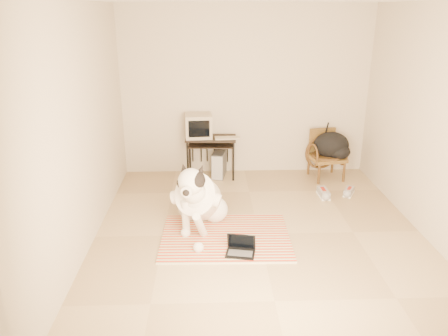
{
  "coord_description": "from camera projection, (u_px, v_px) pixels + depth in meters",
  "views": [
    {
      "loc": [
        -0.61,
        -4.75,
        2.61
      ],
      "look_at": [
        -0.43,
        0.14,
        0.82
      ],
      "focal_mm": 35.0,
      "sensor_mm": 36.0,
      "label": 1
    }
  ],
  "objects": [
    {
      "name": "desk_keyboard",
      "position": [
        227.0,
        138.0,
        6.92
      ],
      "size": [
        0.4,
        0.16,
        0.03
      ],
      "primitive_type": "cube",
      "rotation": [
        0.0,
        0.0,
        0.03
      ],
      "color": "tan",
      "rests_on": "computer_desk"
    },
    {
      "name": "wall_left",
      "position": [
        83.0,
        129.0,
        4.84
      ],
      "size": [
        0.0,
        4.5,
        4.5
      ],
      "primitive_type": "plane",
      "rotation": [
        1.57,
        0.0,
        1.57
      ],
      "color": "beige",
      "rests_on": "floor"
    },
    {
      "name": "wall_back",
      "position": [
        246.0,
        92.0,
        7.02
      ],
      "size": [
        4.5,
        0.0,
        4.5
      ],
      "primitive_type": "plane",
      "rotation": [
        1.57,
        0.0,
        0.0
      ],
      "color": "beige",
      "rests_on": "floor"
    },
    {
      "name": "rattan_chair",
      "position": [
        326.0,
        154.0,
        7.06
      ],
      "size": [
        0.59,
        0.58,
        0.78
      ],
      "color": "brown",
      "rests_on": "floor"
    },
    {
      "name": "dog",
      "position": [
        199.0,
        199.0,
        5.4
      ],
      "size": [
        0.68,
        1.37,
        0.99
      ],
      "color": "white",
      "rests_on": "rug"
    },
    {
      "name": "backpack",
      "position": [
        333.0,
        146.0,
        6.96
      ],
      "size": [
        0.56,
        0.48,
        0.41
      ],
      "color": "black",
      "rests_on": "rattan_chair"
    },
    {
      "name": "sneaker_right",
      "position": [
        349.0,
        192.0,
        6.49
      ],
      "size": [
        0.24,
        0.3,
        0.1
      ],
      "color": "white",
      "rests_on": "floor"
    },
    {
      "name": "computer_desk",
      "position": [
        211.0,
        143.0,
        7.02
      ],
      "size": [
        0.82,
        0.49,
        0.67
      ],
      "color": "black",
      "rests_on": "floor"
    },
    {
      "name": "crt_monitor",
      "position": [
        198.0,
        126.0,
        6.96
      ],
      "size": [
        0.44,
        0.43,
        0.37
      ],
      "color": "tan",
      "rests_on": "computer_desk"
    },
    {
      "name": "rug",
      "position": [
        226.0,
        237.0,
        5.28
      ],
      "size": [
        1.57,
        1.21,
        0.02
      ],
      "color": "red",
      "rests_on": "floor"
    },
    {
      "name": "pc_tower",
      "position": [
        219.0,
        164.0,
        7.17
      ],
      "size": [
        0.26,
        0.47,
        0.41
      ],
      "color": "#49494B",
      "rests_on": "floor"
    },
    {
      "name": "laptop",
      "position": [
        241.0,
        248.0,
        4.9
      ],
      "size": [
        0.36,
        0.29,
        0.22
      ],
      "color": "black",
      "rests_on": "rug"
    },
    {
      "name": "sneaker_left",
      "position": [
        323.0,
        193.0,
        6.43
      ],
      "size": [
        0.14,
        0.32,
        0.11
      ],
      "color": "white",
      "rests_on": "floor"
    },
    {
      "name": "wall_front",
      "position": [
        304.0,
        217.0,
        2.79
      ],
      "size": [
        4.5,
        0.0,
        4.5
      ],
      "primitive_type": "plane",
      "rotation": [
        -1.57,
        0.0,
        0.0
      ],
      "color": "beige",
      "rests_on": "floor"
    },
    {
      "name": "floor",
      "position": [
        259.0,
        234.0,
        5.37
      ],
      "size": [
        4.5,
        4.5,
        0.0
      ],
      "primitive_type": "plane",
      "color": "tan",
      "rests_on": "ground"
    },
    {
      "name": "wall_right",
      "position": [
        437.0,
        126.0,
        4.98
      ],
      "size": [
        0.0,
        4.5,
        4.5
      ],
      "primitive_type": "plane",
      "rotation": [
        1.57,
        0.0,
        -1.57
      ],
      "color": "beige",
      "rests_on": "floor"
    }
  ]
}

